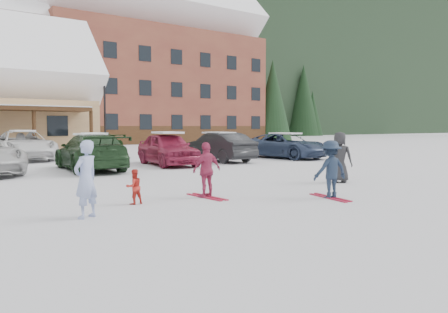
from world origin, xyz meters
TOP-DOWN VIEW (x-y plane):
  - ground at (0.00, 0.00)m, footprint 160.00×160.00m
  - alpine_hotel at (14.27, 38.00)m, footprint 31.48×14.01m
  - lamp_post at (5.74, 23.95)m, footprint 0.50×0.25m
  - conifer_1 at (30.00, 32.00)m, footprint 4.84×4.84m
  - conifer_3 at (6.00, 44.00)m, footprint 3.96×3.96m
  - conifer_4 at (34.00, 46.00)m, footprint 5.06×5.06m
  - adult_skier at (-3.58, 0.21)m, footprint 0.66×0.58m
  - toddler_red at (-2.20, 1.06)m, footprint 0.41×0.32m
  - child_navy at (2.11, -1.00)m, footprint 1.02×0.70m
  - skis_child_navy at (2.11, -1.00)m, footprint 0.47×1.41m
  - child_magenta at (-0.32, 0.88)m, footprint 0.84×0.39m
  - skis_child_magenta at (-0.32, 0.88)m, footprint 0.29×1.41m
  - bystander_dark at (4.72, 0.86)m, footprint 0.81×0.93m
  - parked_car_3 at (-0.40, 9.30)m, footprint 2.44×5.20m
  - parked_car_4 at (3.27, 9.53)m, footprint 2.31×4.60m
  - parked_car_5 at (6.42, 9.94)m, footprint 1.64×4.47m
  - parked_car_6 at (10.66, 9.52)m, footprint 2.98×5.29m
  - parked_car_10 at (-1.52, 16.54)m, footprint 2.62×5.61m
  - parked_car_11 at (2.39, 16.73)m, footprint 2.18×4.86m

SIDE VIEW (x-z plane):
  - ground at x=0.00m, z-range 0.00..0.00m
  - skis_child_navy at x=2.11m, z-range 0.00..0.03m
  - skis_child_magenta at x=-0.32m, z-range 0.00..0.03m
  - toddler_red at x=-2.20m, z-range 0.00..0.81m
  - parked_car_11 at x=2.39m, z-range 0.00..1.38m
  - child_magenta at x=-0.32m, z-range 0.00..1.39m
  - parked_car_6 at x=10.66m, z-range 0.00..1.40m
  - child_navy at x=2.11m, z-range 0.00..1.44m
  - parked_car_5 at x=6.42m, z-range 0.00..1.46m
  - parked_car_3 at x=-0.40m, z-range 0.00..1.47m
  - parked_car_4 at x=3.27m, z-range 0.00..1.50m
  - adult_skier at x=-3.58m, z-range 0.00..1.52m
  - parked_car_10 at x=-1.52m, z-range 0.00..1.56m
  - bystander_dark at x=4.72m, z-range 0.00..1.61m
  - lamp_post at x=5.74m, z-range 0.40..6.01m
  - conifer_3 at x=6.00m, z-range 0.53..9.71m
  - conifer_1 at x=30.00m, z-range 0.65..11.87m
  - conifer_4 at x=34.00m, z-range 0.68..12.41m
  - alpine_hotel at x=14.27m, z-range -2.11..19.37m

